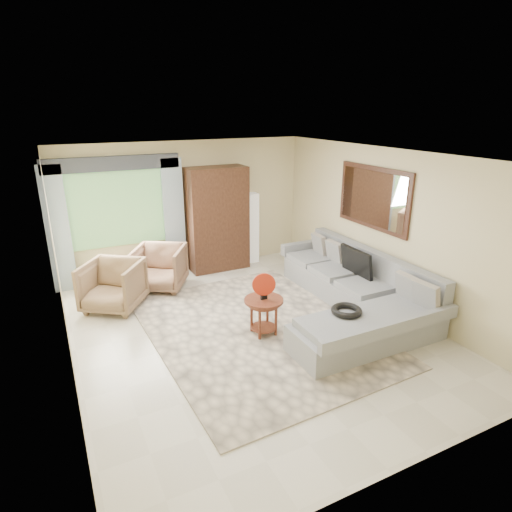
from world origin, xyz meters
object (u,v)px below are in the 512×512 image
armchair_left (113,286)px  potted_plant (91,274)px  armoire (217,219)px  coffee_table (264,316)px  armchair_right (160,268)px  floor_lamp (252,228)px  sectional_sofa (354,296)px  tv_screen (356,262)px

armchair_left → potted_plant: (-0.24, 1.02, -0.11)m
armoire → potted_plant: bearing=179.8°
coffee_table → armchair_right: armchair_right is taller
armchair_right → floor_lamp: bearing=46.1°
armchair_right → armoire: armoire is taller
armoire → floor_lamp: (0.80, 0.06, -0.30)m
coffee_table → armchair_left: armchair_left is taller
armchair_left → floor_lamp: bearing=54.2°
sectional_sofa → tv_screen: 0.61m
sectional_sofa → armchair_left: 3.99m
tv_screen → potted_plant: (-4.01, 2.58, -0.43)m
coffee_table → armchair_left: 2.64m
tv_screen → armchair_right: size_ratio=0.83×
sectional_sofa → coffee_table: size_ratio=6.03×
tv_screen → armchair_left: tv_screen is taller
potted_plant → armoire: bearing=-0.2°
tv_screen → sectional_sofa: bearing=-129.1°
potted_plant → tv_screen: bearing=-32.7°
armchair_left → armoire: bearing=59.0°
tv_screen → armchair_right: bearing=144.5°
potted_plant → sectional_sofa: bearing=-37.8°
sectional_sofa → potted_plant: 4.74m
floor_lamp → sectional_sofa: bearing=-81.7°
armchair_right → armoire: 1.60m
tv_screen → coffee_table: size_ratio=1.29×
sectional_sofa → armchair_right: (-2.60, 2.38, 0.12)m
sectional_sofa → armoire: bearing=113.1°
coffee_table → armchair_left: bearing=134.3°
coffee_table → armchair_right: bearing=111.4°
armchair_left → potted_plant: armchair_left is taller
coffee_table → armoire: size_ratio=0.27×
armchair_left → armoire: size_ratio=0.43×
sectional_sofa → armoire: 3.24m
sectional_sofa → tv_screen: bearing=50.9°
potted_plant → armchair_left: bearing=-76.8°
coffee_table → tv_screen: bearing=9.6°
sectional_sofa → floor_lamp: 3.03m
coffee_table → floor_lamp: 3.23m
armchair_left → coffee_table: bearing=-10.7°
armchair_left → armchair_right: (0.91, 0.49, -0.01)m
tv_screen → floor_lamp: (-0.70, 2.63, 0.03)m
floor_lamp → potted_plant: bearing=-179.2°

